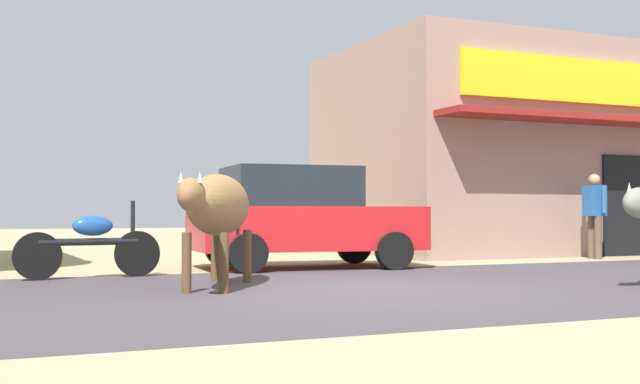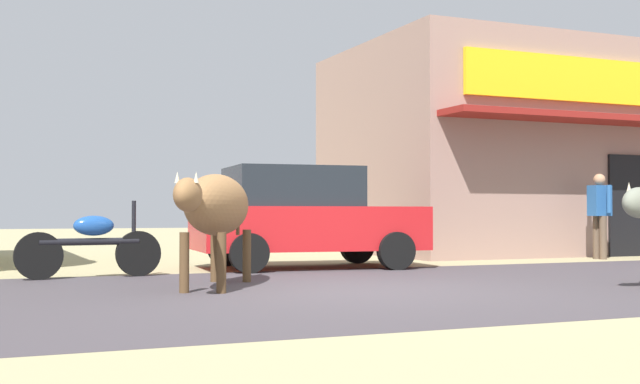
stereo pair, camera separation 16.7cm
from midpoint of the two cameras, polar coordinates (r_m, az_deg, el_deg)
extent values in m
plane|color=tan|center=(9.71, 2.61, -6.76)|extent=(80.00, 80.00, 0.00)
cube|color=#443E43|center=(9.71, 2.61, -6.75)|extent=(72.00, 6.50, 0.00)
cube|color=gray|center=(19.77, 12.79, 2.65)|extent=(7.21, 5.47, 4.59)
cube|color=yellow|center=(17.73, 18.11, 7.34)|extent=(5.77, 0.10, 0.90)
cube|color=maroon|center=(17.34, 18.98, 4.79)|extent=(6.92, 0.90, 0.12)
cube|color=black|center=(18.33, 20.81, -0.88)|extent=(1.10, 0.06, 2.10)
cube|color=red|center=(13.52, -0.49, -2.50)|extent=(3.80, 2.11, 0.70)
cube|color=#1E2328|center=(13.45, -1.61, 0.35)|extent=(2.15, 1.81, 0.64)
cylinder|color=black|center=(14.76, 2.89, -3.77)|extent=(0.61, 0.23, 0.60)
cylinder|color=black|center=(13.11, 5.63, -4.06)|extent=(0.61, 0.23, 0.60)
cylinder|color=black|center=(14.10, -6.19, -3.87)|extent=(0.61, 0.23, 0.60)
cylinder|color=black|center=(12.36, -4.53, -4.22)|extent=(0.61, 0.23, 0.60)
cylinder|color=black|center=(12.00, -12.02, -4.17)|extent=(0.65, 0.14, 0.64)
cylinder|color=black|center=(11.68, -18.43, -4.21)|extent=(0.65, 0.14, 0.64)
cylinder|color=black|center=(11.82, -15.17, -3.32)|extent=(1.36, 0.23, 0.10)
ellipsoid|color=#1E4C99|center=(11.82, -14.93, -2.26)|extent=(0.58, 0.29, 0.28)
cylinder|color=black|center=(11.97, -12.32, -2.02)|extent=(0.06, 0.06, 0.60)
ellipsoid|color=olive|center=(10.07, -6.57, -0.89)|extent=(1.64, 2.31, 0.74)
ellipsoid|color=olive|center=(8.71, -8.55, -0.19)|extent=(0.52, 0.63, 0.36)
cone|color=beige|center=(8.64, -7.98, 1.02)|extent=(0.06, 0.06, 0.12)
cone|color=beige|center=(8.69, -9.26, 1.01)|extent=(0.06, 0.06, 0.12)
cylinder|color=brown|center=(9.31, -6.30, -4.88)|extent=(0.11, 0.11, 0.68)
cylinder|color=brown|center=(9.41, -8.83, -4.83)|extent=(0.11, 0.11, 0.68)
cylinder|color=brown|center=(10.78, -4.62, -4.41)|extent=(0.11, 0.11, 0.68)
cylinder|color=brown|center=(10.86, -6.83, -4.38)|extent=(0.11, 0.11, 0.68)
cylinder|color=brown|center=(11.24, -5.26, -1.46)|extent=(0.05, 0.05, 0.59)
ellipsoid|color=slate|center=(10.31, 21.57, -0.69)|extent=(0.61, 0.41, 0.36)
cone|color=beige|center=(10.32, 20.95, 0.31)|extent=(0.06, 0.06, 0.12)
cylinder|color=brown|center=(17.05, 18.78, -2.98)|extent=(0.14, 0.14, 0.84)
cylinder|color=brown|center=(16.91, 19.19, -2.99)|extent=(0.14, 0.14, 0.84)
cube|color=#265999|center=(16.98, 18.97, -0.57)|extent=(0.40, 0.27, 0.59)
sphere|color=tan|center=(16.99, 18.96, 0.82)|extent=(0.23, 0.23, 0.23)
cylinder|color=#265999|center=(17.17, 18.38, -0.48)|extent=(0.09, 0.09, 0.53)
cylinder|color=#265999|center=(16.78, 19.56, -0.45)|extent=(0.09, 0.09, 0.53)
camera|label=1|loc=(0.08, -89.58, -0.01)|focal=46.45mm
camera|label=2|loc=(0.08, 90.42, 0.01)|focal=46.45mm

